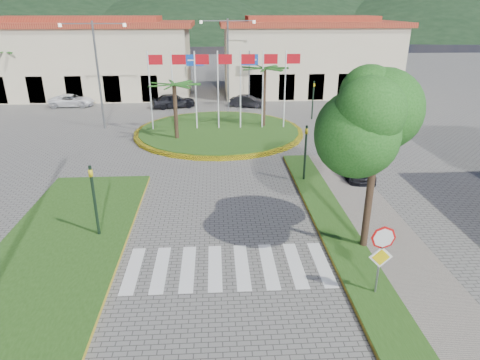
{
  "coord_description": "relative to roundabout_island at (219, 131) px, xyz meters",
  "views": [
    {
      "loc": [
        -0.28,
        -9.44,
        8.95
      ],
      "look_at": [
        0.77,
        8.0,
        1.84
      ],
      "focal_mm": 32.0,
      "sensor_mm": 36.0,
      "label": 1
    }
  ],
  "objects": [
    {
      "name": "car_dark_b",
      "position": [
        2.88,
        9.08,
        0.37
      ],
      "size": [
        3.53,
        2.05,
        1.1
      ],
      "primitive_type": "imported",
      "rotation": [
        0.0,
        0.0,
        1.29
      ],
      "color": "black",
      "rests_on": "ground"
    },
    {
      "name": "car_dark_a",
      "position": [
        -4.17,
        9.15,
        0.51
      ],
      "size": [
        4.29,
        2.55,
        1.37
      ],
      "primitive_type": "imported",
      "rotation": [
        0.0,
        0.0,
        1.82
      ],
      "color": "black",
      "rests_on": "ground"
    },
    {
      "name": "hill_near_back",
      "position": [
        -10.0,
        108.0,
        7.82
      ],
      "size": [
        110.0,
        110.0,
        16.0
      ],
      "primitive_type": "cone",
      "color": "black",
      "rests_on": "ground"
    },
    {
      "name": "white_van",
      "position": [
        -13.97,
        10.23,
        0.4
      ],
      "size": [
        4.18,
        1.99,
        1.15
      ],
      "primitive_type": "imported",
      "rotation": [
        0.0,
        0.0,
        1.59
      ],
      "color": "white",
      "rests_on": "ground"
    },
    {
      "name": "roundabout_island",
      "position": [
        0.0,
        0.0,
        0.0
      ],
      "size": [
        12.7,
        12.7,
        6.0
      ],
      "color": "yellow",
      "rests_on": "ground"
    },
    {
      "name": "traffic_light_far",
      "position": [
        8.0,
        4.0,
        1.77
      ],
      "size": [
        0.18,
        0.15,
        3.2
      ],
      "color": "black",
      "rests_on": "ground"
    },
    {
      "name": "hill_far_east",
      "position": [
        70.0,
        113.0,
        8.82
      ],
      "size": [
        120.0,
        120.0,
        18.0
      ],
      "primitive_type": "cone",
      "color": "black",
      "rests_on": "ground"
    },
    {
      "name": "car_side_right",
      "position": [
        7.5,
        -9.38,
        0.36
      ],
      "size": [
        1.55,
        3.73,
        1.08
      ],
      "primitive_type": "imported",
      "rotation": [
        0.0,
        0.0,
        0.01
      ],
      "color": "black",
      "rests_on": "ground"
    },
    {
      "name": "verge_right",
      "position": [
        4.8,
        -20.0,
        -0.09
      ],
      "size": [
        1.6,
        28.0,
        0.18
      ],
      "primitive_type": "cube",
      "color": "#234915",
      "rests_on": "ground"
    },
    {
      "name": "crosswalk",
      "position": [
        -0.0,
        -18.0,
        -0.17
      ],
      "size": [
        8.0,
        3.0,
        0.01
      ],
      "primitive_type": "cube",
      "color": "silver",
      "rests_on": "ground"
    },
    {
      "name": "street_lamp_centre",
      "position": [
        1.0,
        8.0,
        4.32
      ],
      "size": [
        4.8,
        0.16,
        8.0
      ],
      "color": "slate",
      "rests_on": "ground"
    },
    {
      "name": "deciduous_tree",
      "position": [
        5.5,
        -17.0,
        5.0
      ],
      "size": [
        3.6,
        3.6,
        6.8
      ],
      "color": "black",
      "rests_on": "ground"
    },
    {
      "name": "median_left",
      "position": [
        -6.5,
        -16.0,
        -0.09
      ],
      "size": [
        5.0,
        14.0,
        0.18
      ],
      "primitive_type": "cube",
      "color": "#234915",
      "rests_on": "ground"
    },
    {
      "name": "building_right",
      "position": [
        10.0,
        16.0,
        3.73
      ],
      "size": [
        19.08,
        9.54,
        8.05
      ],
      "color": "beige",
      "rests_on": "ground"
    },
    {
      "name": "traffic_light_right",
      "position": [
        4.5,
        -10.0,
        1.77
      ],
      "size": [
        0.15,
        0.18,
        3.2
      ],
      "color": "black",
      "rests_on": "ground"
    },
    {
      "name": "direction_sign_west",
      "position": [
        -2.0,
        8.97,
        3.35
      ],
      "size": [
        1.6,
        0.14,
        5.2
      ],
      "color": "slate",
      "rests_on": "ground"
    },
    {
      "name": "ground",
      "position": [
        -0.0,
        -22.0,
        -0.18
      ],
      "size": [
        160.0,
        160.0,
        0.0
      ],
      "primitive_type": "plane",
      "color": "slate",
      "rests_on": "ground"
    },
    {
      "name": "sidewalk_right",
      "position": [
        6.0,
        -20.0,
        -0.1
      ],
      "size": [
        4.0,
        28.0,
        0.15
      ],
      "primitive_type": "cube",
      "color": "gray",
      "rests_on": "ground"
    },
    {
      "name": "street_lamp_west",
      "position": [
        -9.0,
        2.0,
        4.32
      ],
      "size": [
        4.8,
        0.16,
        8.0
      ],
      "color": "slate",
      "rests_on": "ground"
    },
    {
      "name": "building_left",
      "position": [
        -14.0,
        16.0,
        3.73
      ],
      "size": [
        23.32,
        9.54,
        8.05
      ],
      "color": "beige",
      "rests_on": "ground"
    },
    {
      "name": "traffic_light_left",
      "position": [
        -5.2,
        -15.5,
        1.77
      ],
      "size": [
        0.15,
        0.18,
        3.2
      ],
      "color": "black",
      "rests_on": "ground"
    },
    {
      "name": "direction_sign_east",
      "position": [
        3.0,
        8.97,
        3.35
      ],
      "size": [
        1.6,
        0.14,
        5.2
      ],
      "color": "slate",
      "rests_on": "ground"
    },
    {
      "name": "stop_sign",
      "position": [
        4.9,
        -20.04,
        1.61
      ],
      "size": [
        0.8,
        0.11,
        2.65
      ],
      "color": "slate",
      "rests_on": "ground"
    }
  ]
}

